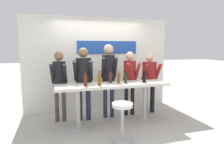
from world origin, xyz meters
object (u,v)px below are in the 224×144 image
Objects in this scene: person_center_left at (109,72)px; wine_bottle_2 at (119,77)px; bar_stool at (122,116)px; wine_bottle_0 at (110,77)px; person_left at (84,76)px; person_far_left at (59,78)px; person_center_right at (149,77)px; person_center at (130,76)px; wine_bottle_4 at (144,76)px; wine_bottle_3 at (126,77)px; wine_bottle_1 at (85,80)px; tasting_table at (113,90)px; wine_bottle_5 at (99,79)px.

wine_bottle_2 is at bearing -68.73° from person_center_left.
wine_bottle_0 is (0.02, 0.85, 0.61)m from bar_stool.
bar_stool is at bearing -55.62° from person_left.
wine_bottle_2 is at bearing -16.05° from person_far_left.
person_center_right is 1.33m from wine_bottle_0.
person_center reaches higher than bar_stool.
person_center_left reaches higher than person_center.
person_center reaches higher than wine_bottle_4.
wine_bottle_3 reaches higher than wine_bottle_2.
person_center reaches higher than person_center_right.
wine_bottle_1 is (-0.60, -0.22, 0.01)m from wine_bottle_0.
tasting_table is 1.58× the size of person_center_right.
wine_bottle_2 is at bearing 18.90° from wine_bottle_5.
wine_bottle_0 is at bearing -142.73° from person_center.
wine_bottle_2 reaches higher than wine_bottle_0.
person_center_left is 0.94m from wine_bottle_1.
person_left reaches higher than person_center_right.
tasting_table is 8.03× the size of wine_bottle_5.
person_center is 5.33× the size of wine_bottle_3.
wine_bottle_1 reaches higher than wine_bottle_0.
person_center reaches higher than tasting_table.
person_center is 1.18m from wine_bottle_5.
person_center reaches higher than wine_bottle_2.
wine_bottle_4 is at bearing -13.70° from wine_bottle_0.
person_center is 0.79m from wine_bottle_0.
person_center is at bearing 28.19° from wine_bottle_1.
wine_bottle_3 is (-0.34, -0.60, 0.06)m from person_center.
wine_bottle_2 is 0.59m from wine_bottle_4.
bar_stool is 1.90m from person_center_right.
person_center_right is 1.13m from wine_bottle_3.
person_center is at bearing 6.36° from person_far_left.
wine_bottle_5 is at bearing -177.12° from wine_bottle_4.
person_center_left is at bearing 12.49° from person_left.
wine_bottle_1 is at bearing 177.55° from wine_bottle_5.
person_center_left is at bearing 4.57° from person_far_left.
wine_bottle_5 is (-0.48, -0.17, 0.01)m from wine_bottle_2.
wine_bottle_4 is at bearing -78.08° from person_center.
person_left is (0.55, -0.07, 0.03)m from person_far_left.
tasting_table is 8.66× the size of wine_bottle_2.
person_center reaches higher than wine_bottle_0.
bar_stool is 1.05m from wine_bottle_0.
person_center is 5.18× the size of wine_bottle_4.
person_far_left reaches higher than wine_bottle_3.
person_center_right reaches higher than wine_bottle_5.
person_center_left reaches higher than tasting_table.
person_center is (0.57, 0.02, -0.12)m from person_center_left.
person_far_left is at bearing 160.02° from wine_bottle_4.
wine_bottle_0 is at bearing 20.35° from wine_bottle_1.
person_center_left reaches higher than wine_bottle_4.
wine_bottle_5 is at bearing 115.62° from bar_stool.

